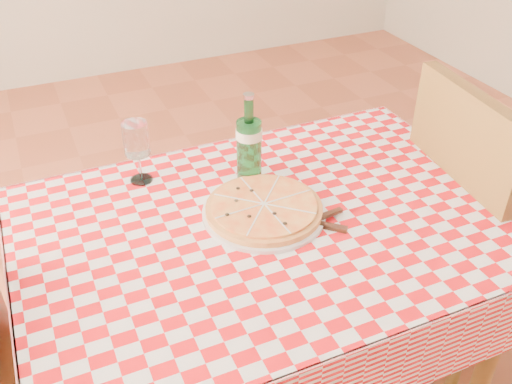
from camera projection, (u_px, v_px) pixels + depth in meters
dining_table at (272, 250)px, 1.54m from camera, size 1.20×0.80×0.75m
tablecloth at (272, 222)px, 1.48m from camera, size 1.30×0.90×0.01m
chair_near at (477, 216)px, 1.79m from camera, size 0.51×0.51×1.02m
pizza_plate at (264, 208)px, 1.50m from camera, size 0.35×0.35×0.04m
water_bottle at (249, 138)px, 1.58m from camera, size 0.09×0.09×0.26m
wine_glass at (138, 153)px, 1.59m from camera, size 0.09×0.09×0.18m
cutlery at (313, 221)px, 1.46m from camera, size 0.26×0.24×0.02m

